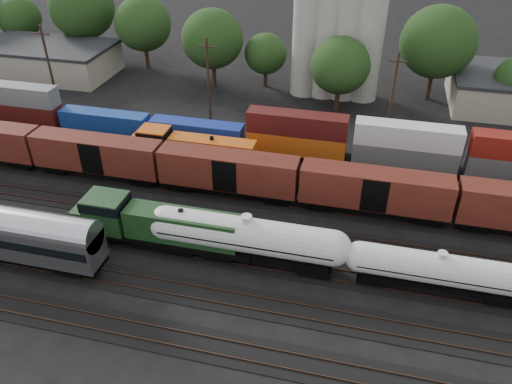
% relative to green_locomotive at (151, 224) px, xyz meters
% --- Properties ---
extents(ground, '(600.00, 600.00, 0.00)m').
position_rel_green_locomotive_xyz_m(ground, '(8.91, 5.00, -2.68)').
color(ground, black).
extents(tracks, '(180.00, 33.20, 0.20)m').
position_rel_green_locomotive_xyz_m(tracks, '(8.91, 5.00, -2.63)').
color(tracks, black).
rests_on(tracks, ground).
extents(green_locomotive, '(17.77, 3.14, 4.70)m').
position_rel_green_locomotive_xyz_m(green_locomotive, '(0.00, 0.00, 0.00)').
color(green_locomotive, black).
rests_on(green_locomotive, ground).
extents(tank_car_a, '(18.55, 3.32, 4.86)m').
position_rel_green_locomotive_xyz_m(tank_car_a, '(9.20, -0.00, 0.20)').
color(tank_car_a, silver).
rests_on(tank_car_a, ground).
extents(tank_car_b, '(15.56, 2.79, 4.08)m').
position_rel_green_locomotive_xyz_m(tank_car_b, '(25.64, -0.00, -0.23)').
color(tank_car_b, silver).
rests_on(tank_car_b, ground).
extents(orange_locomotive, '(17.00, 2.83, 4.25)m').
position_rel_green_locomotive_xyz_m(orange_locomotive, '(-1.76, 15.00, -0.24)').
color(orange_locomotive, black).
rests_on(orange_locomotive, ground).
extents(boxcar_string, '(153.60, 2.90, 4.20)m').
position_rel_green_locomotive_xyz_m(boxcar_string, '(12.25, 10.00, 0.44)').
color(boxcar_string, black).
rests_on(boxcar_string, ground).
extents(container_wall, '(161.48, 2.60, 5.80)m').
position_rel_green_locomotive_xyz_m(container_wall, '(-5.89, 20.00, -0.04)').
color(container_wall, black).
rests_on(container_wall, ground).
extents(grain_silo, '(13.40, 5.00, 29.00)m').
position_rel_green_locomotive_xyz_m(grain_silo, '(12.19, 41.00, 8.58)').
color(grain_silo, '#A5A297').
rests_on(grain_silo, ground).
extents(industrial_sheds, '(119.38, 17.26, 5.10)m').
position_rel_green_locomotive_xyz_m(industrial_sheds, '(15.53, 40.25, -0.12)').
color(industrial_sheds, '#9E937F').
rests_on(industrial_sheds, ground).
extents(tree_band, '(164.36, 22.46, 14.52)m').
position_rel_green_locomotive_xyz_m(tree_band, '(3.59, 43.46, 5.05)').
color(tree_band, black).
rests_on(tree_band, ground).
extents(utility_poles, '(122.20, 0.36, 12.00)m').
position_rel_green_locomotive_xyz_m(utility_poles, '(8.91, 27.00, 3.54)').
color(utility_poles, black).
rests_on(utility_poles, ground).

